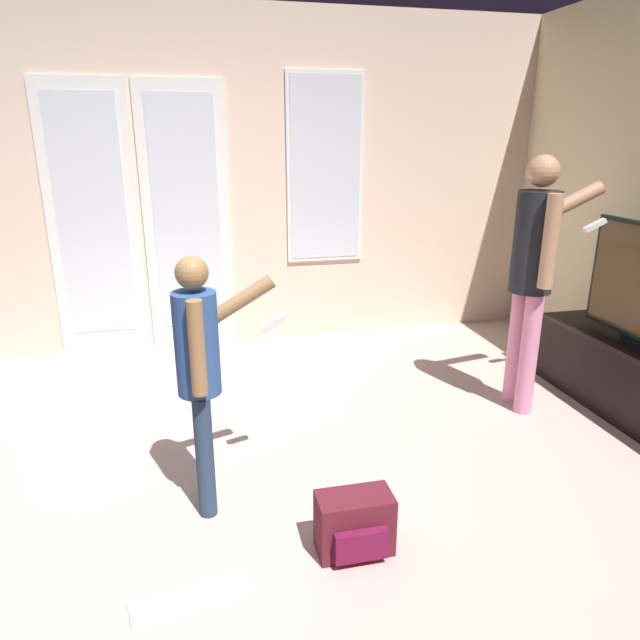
{
  "coord_description": "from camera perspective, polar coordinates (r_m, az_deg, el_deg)",
  "views": [
    {
      "loc": [
        0.19,
        -2.23,
        1.67
      ],
      "look_at": [
        0.77,
        0.29,
        0.83
      ],
      "focal_mm": 31.88,
      "sensor_mm": 36.0,
      "label": 1
    }
  ],
  "objects": [
    {
      "name": "backpack",
      "position": [
        2.52,
        3.52,
        -19.81
      ],
      "size": [
        0.32,
        0.21,
        0.26
      ],
      "color": "maroon",
      "rests_on": "ground_plane"
    },
    {
      "name": "wall_back_with_doors",
      "position": [
        4.69,
        -15.38,
        12.74
      ],
      "size": [
        6.37,
        0.09,
        2.65
      ],
      "color": "beige",
      "rests_on": "ground_plane"
    },
    {
      "name": "ground_plane",
      "position": [
        2.8,
        -15.11,
        -19.66
      ],
      "size": [
        6.37,
        4.96,
        0.02
      ],
      "primitive_type": "cube",
      "color": "beige"
    },
    {
      "name": "person_child",
      "position": [
        2.54,
        -11.86,
        -4.32
      ],
      "size": [
        0.52,
        0.33,
        1.2
      ],
      "color": "navy",
      "rests_on": "ground_plane"
    },
    {
      "name": "person_adult",
      "position": [
        3.66,
        20.75,
        5.4
      ],
      "size": [
        0.69,
        0.43,
        1.57
      ],
      "color": "pink",
      "rests_on": "ground_plane"
    },
    {
      "name": "loose_keyboard",
      "position": [
        2.44,
        -12.97,
        -25.42
      ],
      "size": [
        0.46,
        0.21,
        0.02
      ],
      "color": "white",
      "rests_on": "ground_plane"
    }
  ]
}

